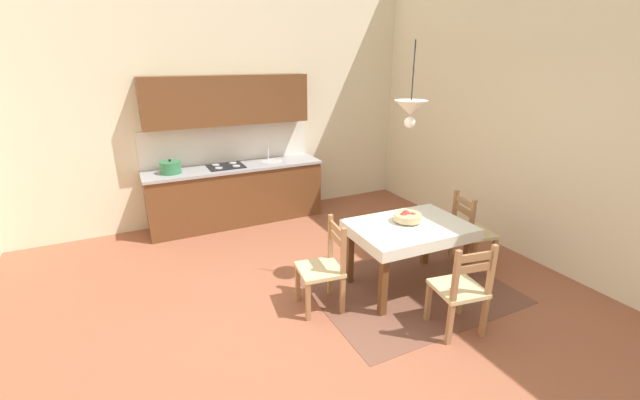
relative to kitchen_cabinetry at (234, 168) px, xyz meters
The scene contains 11 objects.
ground_plane 3.04m from the kitchen_cabinetry, 90.89° to the right, with size 6.70×6.95×0.10m, color #99563D.
wall_back 1.19m from the kitchen_cabinetry, 97.69° to the left, with size 6.70×0.12×3.99m, color beige.
wall_right 4.37m from the kitchen_cabinetry, 43.42° to the right, with size 0.12×6.95×3.99m, color beige.
area_rug 3.19m from the kitchen_cabinetry, 67.69° to the right, with size 2.10×1.60×0.01m, color brown.
kitchen_cabinetry is the anchor object (origin of this frame).
dining_table 3.00m from the kitchen_cabinetry, 66.96° to the right, with size 1.27×0.92×0.75m.
dining_chair_camera_side 3.79m from the kitchen_cabinetry, 72.85° to the right, with size 0.48×0.48×0.93m.
dining_chair_window_side 3.48m from the kitchen_cabinetry, 51.22° to the right, with size 0.50×0.50×0.93m.
dining_chair_tv_side 2.72m from the kitchen_cabinetry, 86.38° to the right, with size 0.47×0.47×0.93m.
fruit_bowl 2.93m from the kitchen_cabinetry, 66.19° to the right, with size 0.30×0.30×0.12m.
pendant_lamp 3.15m from the kitchen_cabinetry, 68.56° to the right, with size 0.32×0.32×0.80m.
Camera 1 is at (-1.41, -2.99, 2.44)m, focal length 22.71 mm.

